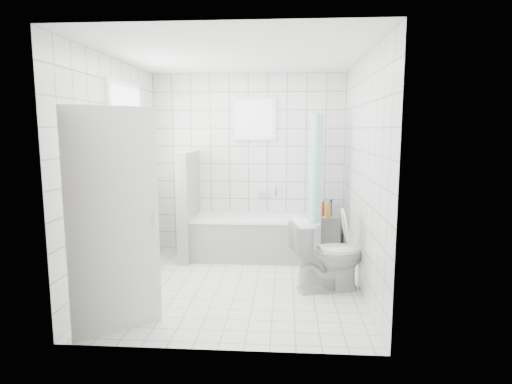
{
  "coord_description": "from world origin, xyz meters",
  "views": [
    {
      "loc": [
        0.54,
        -4.77,
        1.8
      ],
      "look_at": [
        0.19,
        0.35,
        1.05
      ],
      "focal_mm": 30.0,
      "sensor_mm": 36.0,
      "label": 1
    }
  ],
  "objects": [
    {
      "name": "door",
      "position": [
        -0.94,
        -1.23,
        1.0
      ],
      "size": [
        0.65,
        0.53,
        2.0
      ],
      "primitive_type": "cube",
      "rotation": [
        0.0,
        0.0,
        -0.9
      ],
      "color": "silver",
      "rests_on": "ground"
    },
    {
      "name": "curtain_rod",
      "position": [
        0.95,
        1.1,
        2.0
      ],
      "size": [
        0.02,
        0.8,
        0.02
      ],
      "primitive_type": "cylinder",
      "rotation": [
        1.57,
        0.0,
        0.0
      ],
      "color": "silver",
      "rests_on": "wall_back"
    },
    {
      "name": "sill_bottles",
      "position": [
        -1.3,
        0.27,
        1.02
      ],
      "size": [
        0.18,
        0.78,
        0.31
      ],
      "color": "#D9549B",
      "rests_on": "window_sill"
    },
    {
      "name": "tub_faucet",
      "position": [
        0.23,
        1.46,
        0.85
      ],
      "size": [
        0.18,
        0.06,
        0.06
      ],
      "primitive_type": "cube",
      "color": "silver",
      "rests_on": "wall_back"
    },
    {
      "name": "wall_back",
      "position": [
        0.0,
        1.5,
        1.3
      ],
      "size": [
        2.8,
        0.02,
        2.6
      ],
      "primitive_type": "cube",
      "color": "white",
      "rests_on": "ground"
    },
    {
      "name": "ledge_bottles",
      "position": [
        1.15,
        1.36,
        0.67
      ],
      "size": [
        0.17,
        0.19,
        0.25
      ],
      "color": "red",
      "rests_on": "tiled_ledge"
    },
    {
      "name": "shower_curtain",
      "position": [
        0.95,
        0.97,
        1.1
      ],
      "size": [
        0.14,
        0.48,
        1.78
      ],
      "primitive_type": null,
      "color": "#42C1B9",
      "rests_on": "curtain_rod"
    },
    {
      "name": "tiled_ledge",
      "position": [
        1.14,
        1.38,
        0.28
      ],
      "size": [
        0.4,
        0.24,
        0.55
      ],
      "primitive_type": "cube",
      "color": "white",
      "rests_on": "ground"
    },
    {
      "name": "wall_front",
      "position": [
        0.0,
        -1.5,
        1.3
      ],
      "size": [
        2.8,
        0.02,
        2.6
      ],
      "primitive_type": "cube",
      "color": "white",
      "rests_on": "ground"
    },
    {
      "name": "ground",
      "position": [
        0.0,
        0.0,
        0.0
      ],
      "size": [
        3.0,
        3.0,
        0.0
      ],
      "primitive_type": "plane",
      "color": "white",
      "rests_on": "ground"
    },
    {
      "name": "window_sill",
      "position": [
        -1.31,
        0.3,
        0.86
      ],
      "size": [
        0.18,
        1.02,
        0.08
      ],
      "primitive_type": "cube",
      "color": "white",
      "rests_on": "wall_left"
    },
    {
      "name": "bathtub",
      "position": [
        0.13,
        1.12,
        0.29
      ],
      "size": [
        1.75,
        0.77,
        0.58
      ],
      "color": "white",
      "rests_on": "ground"
    },
    {
      "name": "wall_left",
      "position": [
        -1.4,
        0.0,
        1.3
      ],
      "size": [
        0.02,
        3.0,
        2.6
      ],
      "primitive_type": "cube",
      "color": "white",
      "rests_on": "ground"
    },
    {
      "name": "partition_wall",
      "position": [
        -0.81,
        1.07,
        0.75
      ],
      "size": [
        0.15,
        0.85,
        1.5
      ],
      "primitive_type": "cube",
      "color": "white",
      "rests_on": "ground"
    },
    {
      "name": "toilet",
      "position": [
        1.03,
        -0.07,
        0.41
      ],
      "size": [
        0.9,
        0.65,
        0.82
      ],
      "primitive_type": "imported",
      "rotation": [
        0.0,
        0.0,
        1.83
      ],
      "color": "silver",
      "rests_on": "ground"
    },
    {
      "name": "window_back",
      "position": [
        0.1,
        1.46,
        1.95
      ],
      "size": [
        0.5,
        0.01,
        0.5
      ],
      "primitive_type": "cube",
      "color": "white",
      "rests_on": "wall_back"
    },
    {
      "name": "wall_right",
      "position": [
        1.4,
        0.0,
        1.3
      ],
      "size": [
        0.02,
        3.0,
        2.6
      ],
      "primitive_type": "cube",
      "color": "white",
      "rests_on": "ground"
    },
    {
      "name": "ceiling",
      "position": [
        0.0,
        0.0,
        2.6
      ],
      "size": [
        3.0,
        3.0,
        0.0
      ],
      "primitive_type": "plane",
      "rotation": [
        3.14,
        0.0,
        0.0
      ],
      "color": "white",
      "rests_on": "ground"
    },
    {
      "name": "window_left",
      "position": [
        -1.35,
        0.3,
        1.6
      ],
      "size": [
        0.01,
        0.9,
        1.4
      ],
      "primitive_type": "cube",
      "color": "white",
      "rests_on": "wall_left"
    }
  ]
}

